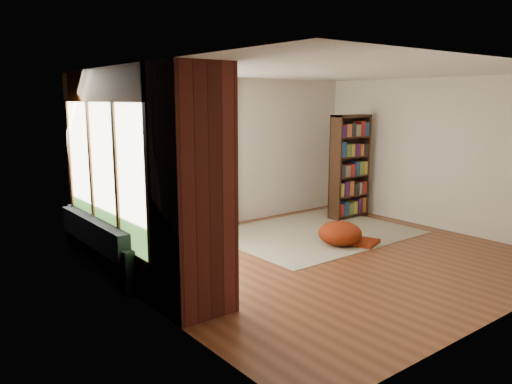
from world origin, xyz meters
TOP-DOWN VIEW (x-y plane):
  - floor at (0.00, 0.00)m, footprint 5.50×5.50m
  - ceiling at (0.00, 0.00)m, footprint 5.50×5.50m
  - wall_back at (0.00, 2.50)m, footprint 5.50×0.04m
  - wall_front at (0.00, -2.50)m, footprint 5.50×0.04m
  - wall_left at (-2.75, 0.00)m, footprint 0.04×5.00m
  - wall_right at (2.75, 0.00)m, footprint 0.04×5.00m
  - windows_back at (-1.20, 2.47)m, footprint 2.82×0.10m
  - windows_left at (-2.72, 1.20)m, footprint 0.10×2.62m
  - roller_blind at (-2.69, 2.03)m, footprint 0.03×0.72m
  - brick_chimney at (-2.40, -0.35)m, footprint 0.70×0.70m
  - sectional_sofa at (-1.95, 1.70)m, footprint 2.20×2.20m
  - area_rug at (0.82, 1.07)m, footprint 3.17×2.43m
  - bookshelf at (2.14, 1.51)m, footprint 0.84×0.28m
  - pouf at (0.64, 0.34)m, footprint 0.89×0.89m
  - dog_tan at (-1.61, 1.90)m, footprint 0.93×0.91m
  - dog_brindle at (-2.24, 1.07)m, footprint 0.62×0.82m
  - throw_pillows at (-1.92, 1.85)m, footprint 1.98×1.68m

SIDE VIEW (x-z plane):
  - floor at x=0.00m, z-range 0.00..0.00m
  - area_rug at x=0.82m, z-range 0.00..0.01m
  - pouf at x=0.64m, z-range 0.01..0.38m
  - sectional_sofa at x=-1.95m, z-range -0.10..0.70m
  - dog_brindle at x=-2.24m, z-range 0.54..0.94m
  - dog_tan at x=-1.61m, z-range 0.54..1.00m
  - throw_pillows at x=-1.92m, z-range 0.56..1.01m
  - bookshelf at x=2.14m, z-range 0.00..1.95m
  - wall_back at x=0.00m, z-range 0.00..2.60m
  - wall_front at x=0.00m, z-range 0.00..2.60m
  - wall_left at x=-2.75m, z-range 0.00..2.60m
  - wall_right at x=2.75m, z-range 0.00..2.60m
  - brick_chimney at x=-2.40m, z-range 0.00..2.60m
  - windows_back at x=-1.20m, z-range 0.40..2.30m
  - windows_left at x=-2.72m, z-range 0.40..2.30m
  - roller_blind at x=-2.69m, z-range 1.30..2.20m
  - ceiling at x=0.00m, z-range 2.60..2.60m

